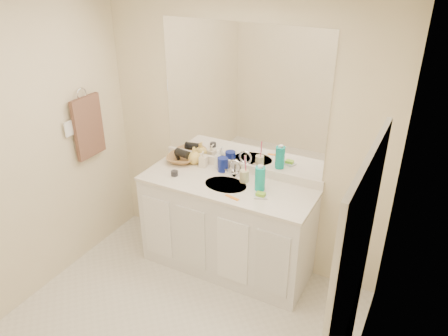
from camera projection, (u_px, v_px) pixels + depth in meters
ceiling at (134, 7)px, 2.20m from camera, size 2.60×2.60×0.02m
wall_back at (241, 137)px, 3.77m from camera, size 2.60×0.02×2.40m
wall_left at (11, 166)px, 3.28m from camera, size 0.02×2.60×2.40m
wall_right at (362, 273)px, 2.20m from camera, size 0.02×2.60×2.40m
vanity_cabinet at (227, 228)px, 3.90m from camera, size 1.50×0.55×0.85m
countertop at (227, 185)px, 3.70m from camera, size 1.52×0.57×0.03m
backsplash at (240, 167)px, 3.88m from camera, size 1.52×0.03×0.08m
sink_basin at (226, 186)px, 3.69m from camera, size 0.37×0.37×0.02m
faucet at (235, 170)px, 3.80m from camera, size 0.02×0.02×0.11m
mirror at (242, 97)px, 3.60m from camera, size 1.48×0.01×1.20m
blue_mug at (223, 164)px, 3.87m from camera, size 0.10×0.10×0.13m
tan_cup at (244, 176)px, 3.70m from camera, size 0.10×0.10×0.11m
toothbrush at (246, 166)px, 3.65m from camera, size 0.02×0.04×0.19m
mouthwash_bottle at (260, 179)px, 3.56m from camera, size 0.11×0.11×0.20m
soap_dish at (261, 196)px, 3.50m from camera, size 0.13×0.12×0.01m
green_soap at (261, 194)px, 3.49m from camera, size 0.07×0.05×0.03m
orange_comb at (232, 197)px, 3.49m from camera, size 0.13×0.06×0.01m
dark_jar at (174, 173)px, 3.81m from camera, size 0.06×0.06×0.04m
soap_bottle_white at (218, 159)px, 3.92m from camera, size 0.08×0.08×0.17m
soap_bottle_cream at (203, 159)px, 3.95m from camera, size 0.08×0.08×0.15m
soap_bottle_yellow at (194, 155)px, 4.00m from camera, size 0.15×0.15×0.16m
wicker_basket at (181, 159)px, 4.05m from camera, size 0.33×0.33×0.06m
hair_dryer at (183, 153)px, 4.02m from camera, size 0.16×0.10×0.07m
towel_ring at (82, 94)px, 3.72m from camera, size 0.01×0.11×0.11m
hand_towel at (88, 127)px, 3.85m from camera, size 0.04×0.32×0.55m
switch_plate at (69, 129)px, 3.68m from camera, size 0.01×0.08×0.13m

